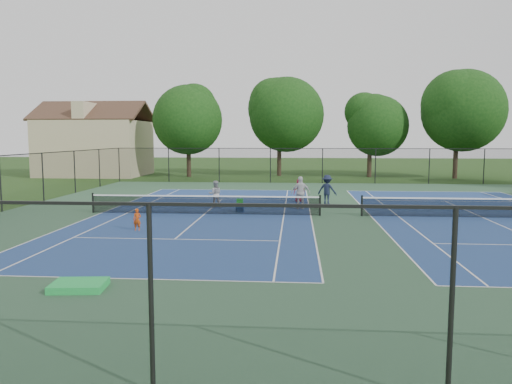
# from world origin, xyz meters

# --- Properties ---
(ground) EXTENTS (140.00, 140.00, 0.00)m
(ground) POSITION_xyz_m (0.00, 0.00, 0.00)
(ground) COLOR #234716
(ground) RESTS_ON ground
(court_pad) EXTENTS (36.00, 36.00, 0.01)m
(court_pad) POSITION_xyz_m (0.00, 0.00, 0.00)
(court_pad) COLOR #2A4B31
(court_pad) RESTS_ON ground
(tennis_court_left) EXTENTS (12.00, 23.83, 1.07)m
(tennis_court_left) POSITION_xyz_m (-7.00, 0.00, 0.10)
(tennis_court_left) COLOR navy
(tennis_court_left) RESTS_ON ground
(tennis_court_right) EXTENTS (12.00, 23.83, 1.07)m
(tennis_court_right) POSITION_xyz_m (7.00, 0.00, 0.10)
(tennis_court_right) COLOR navy
(tennis_court_right) RESTS_ON ground
(perimeter_fence) EXTENTS (36.08, 36.08, 3.02)m
(perimeter_fence) POSITION_xyz_m (0.00, 0.00, 1.60)
(perimeter_fence) COLOR black
(perimeter_fence) RESTS_ON ground
(tree_back_a) EXTENTS (6.80, 6.80, 9.15)m
(tree_back_a) POSITION_xyz_m (-13.00, 24.00, 6.04)
(tree_back_a) COLOR #2D2116
(tree_back_a) RESTS_ON ground
(tree_back_b) EXTENTS (7.60, 7.60, 10.03)m
(tree_back_b) POSITION_xyz_m (-4.00, 26.00, 6.60)
(tree_back_b) COLOR #2D2116
(tree_back_b) RESTS_ON ground
(tree_back_c) EXTENTS (6.00, 6.00, 8.40)m
(tree_back_c) POSITION_xyz_m (5.00, 25.00, 5.48)
(tree_back_c) COLOR #2D2116
(tree_back_c) RESTS_ON ground
(tree_back_d) EXTENTS (7.80, 7.80, 10.37)m
(tree_back_d) POSITION_xyz_m (13.00, 24.00, 6.82)
(tree_back_d) COLOR #2D2116
(tree_back_d) RESTS_ON ground
(clapboard_house) EXTENTS (10.80, 8.10, 7.65)m
(clapboard_house) POSITION_xyz_m (-23.00, 25.00, 3.09)
(clapboard_house) COLOR tan
(clapboard_house) RESTS_ON ground
(child_player) EXTENTS (0.35, 0.24, 0.94)m
(child_player) POSITION_xyz_m (-9.05, -4.67, 0.47)
(child_player) COLOR #DD4B0E
(child_player) RESTS_ON ground
(instructor) EXTENTS (0.83, 0.70, 1.53)m
(instructor) POSITION_xyz_m (-6.85, 2.56, 0.76)
(instructor) COLOR #9A9A9D
(instructor) RESTS_ON ground
(bystander_a) EXTENTS (1.13, 0.60, 1.83)m
(bystander_a) POSITION_xyz_m (-2.01, 2.25, 0.92)
(bystander_a) COLOR silver
(bystander_a) RESTS_ON ground
(bystander_b) EXTENTS (1.29, 1.01, 1.76)m
(bystander_b) POSITION_xyz_m (-0.43, 4.34, 0.88)
(bystander_b) COLOR #171D33
(bystander_b) RESTS_ON ground
(bystander_c) EXTENTS (0.78, 0.57, 1.45)m
(bystander_c) POSITION_xyz_m (-2.06, 5.23, 0.73)
(bystander_c) COLOR maroon
(bystander_c) RESTS_ON ground
(ball_crate) EXTENTS (0.41, 0.33, 0.30)m
(ball_crate) POSITION_xyz_m (-5.26, 0.91, 0.15)
(ball_crate) COLOR navy
(ball_crate) RESTS_ON ground
(ball_hopper) EXTENTS (0.36, 0.31, 0.42)m
(ball_hopper) POSITION_xyz_m (-5.26, 0.91, 0.50)
(ball_hopper) COLOR green
(ball_hopper) RESTS_ON ball_crate
(green_tarp) EXTENTS (1.48, 1.18, 0.19)m
(green_tarp) POSITION_xyz_m (-7.98, -12.91, 0.10)
(green_tarp) COLOR #1BBD57
(green_tarp) RESTS_ON ground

